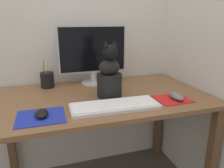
% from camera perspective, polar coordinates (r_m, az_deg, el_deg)
% --- Properties ---
extents(wall_back, '(7.00, 0.04, 2.50)m').
position_cam_1_polar(wall_back, '(1.63, -6.80, 19.97)').
color(wall_back, beige).
rests_on(wall_back, ground_plane).
extents(wall_side_right, '(0.04, 7.00, 2.50)m').
position_cam_1_polar(wall_side_right, '(1.55, 22.63, 19.05)').
color(wall_side_right, beige).
rests_on(wall_side_right, ground_plane).
extents(desk, '(1.26, 0.72, 0.71)m').
position_cam_1_polar(desk, '(1.36, -2.67, -6.76)').
color(desk, brown).
rests_on(desk, ground_plane).
extents(monitor, '(0.48, 0.17, 0.41)m').
position_cam_1_polar(monitor, '(1.52, -5.03, 8.13)').
color(monitor, '#B2B2B7').
rests_on(monitor, desk).
extents(keyboard, '(0.46, 0.18, 0.02)m').
position_cam_1_polar(keyboard, '(1.14, 0.76, -5.71)').
color(keyboard, silver).
rests_on(keyboard, desk).
extents(mousepad_left, '(0.22, 0.20, 0.00)m').
position_cam_1_polar(mousepad_left, '(1.09, -18.09, -8.13)').
color(mousepad_left, '#1E2D9E').
rests_on(mousepad_left, desk).
extents(mousepad_right, '(0.19, 0.17, 0.00)m').
position_cam_1_polar(mousepad_right, '(1.30, 15.51, -3.82)').
color(mousepad_right, red).
rests_on(mousepad_right, desk).
extents(computer_mouse_left, '(0.06, 0.10, 0.03)m').
position_cam_1_polar(computer_mouse_left, '(1.08, -17.95, -7.29)').
color(computer_mouse_left, black).
rests_on(computer_mouse_left, mousepad_left).
extents(computer_mouse_right, '(0.06, 0.11, 0.04)m').
position_cam_1_polar(computer_mouse_right, '(1.29, 16.51, -3.10)').
color(computer_mouse_right, slate).
rests_on(computer_mouse_right, mousepad_right).
extents(cat, '(0.19, 0.22, 0.33)m').
position_cam_1_polar(cat, '(1.27, -0.65, 2.00)').
color(cat, black).
rests_on(cat, desk).
extents(pen_cup, '(0.09, 0.09, 0.18)m').
position_cam_1_polar(pen_cup, '(1.52, -16.55, 1.07)').
color(pen_cup, black).
rests_on(pen_cup, desk).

